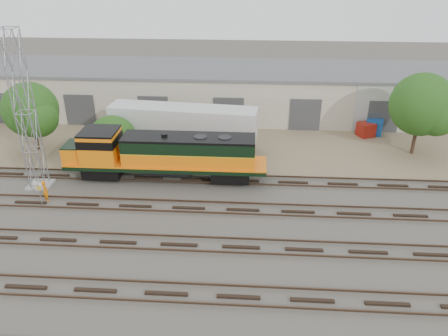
# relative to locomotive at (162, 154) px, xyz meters

# --- Properties ---
(ground) EXTENTS (140.00, 140.00, 0.00)m
(ground) POSITION_rel_locomotive_xyz_m (2.73, -6.00, -2.28)
(ground) COLOR #47423A
(ground) RESTS_ON ground
(dirt_strip) EXTENTS (80.00, 16.00, 0.02)m
(dirt_strip) POSITION_rel_locomotive_xyz_m (2.73, 9.00, -2.27)
(dirt_strip) COLOR #726047
(dirt_strip) RESTS_ON ground
(tracks) EXTENTS (80.00, 20.40, 0.28)m
(tracks) POSITION_rel_locomotive_xyz_m (2.73, -9.00, -2.20)
(tracks) COLOR black
(tracks) RESTS_ON ground
(warehouse) EXTENTS (58.40, 10.40, 5.30)m
(warehouse) POSITION_rel_locomotive_xyz_m (2.77, 16.98, 0.37)
(warehouse) COLOR beige
(warehouse) RESTS_ON ground
(locomotive) EXTENTS (16.43, 2.88, 3.95)m
(locomotive) POSITION_rel_locomotive_xyz_m (0.00, 0.00, 0.00)
(locomotive) COLOR black
(locomotive) RESTS_ON tracks
(signal_tower) EXTENTS (1.82, 1.82, 12.35)m
(signal_tower) POSITION_rel_locomotive_xyz_m (-9.72, -1.82, 3.74)
(signal_tower) COLOR gray
(signal_tower) RESTS_ON ground
(sign_post) EXTENTS (0.76, 0.32, 1.96)m
(sign_post) POSITION_rel_locomotive_xyz_m (-8.28, -4.75, -0.91)
(sign_post) COLOR gray
(sign_post) RESTS_ON ground
(worker) EXTENTS (0.73, 0.70, 1.68)m
(worker) POSITION_rel_locomotive_xyz_m (-8.23, -4.00, -1.44)
(worker) COLOR orange
(worker) RESTS_ON ground
(semi_trailer) EXTENTS (13.94, 4.09, 4.22)m
(semi_trailer) POSITION_rel_locomotive_xyz_m (1.14, 6.18, 0.38)
(semi_trailer) COLOR silver
(semi_trailer) RESTS_ON ground
(dumpster_blue) EXTENTS (2.01, 1.94, 1.50)m
(dumpster_blue) POSITION_rel_locomotive_xyz_m (19.85, 11.38, -1.53)
(dumpster_blue) COLOR navy
(dumpster_blue) RESTS_ON ground
(dumpster_red) EXTENTS (1.92, 1.86, 1.40)m
(dumpster_red) POSITION_rel_locomotive_xyz_m (18.85, 10.70, -1.58)
(dumpster_red) COLOR maroon
(dumpster_red) RESTS_ON ground
(tree_west) EXTENTS (5.29, 5.04, 6.59)m
(tree_west) POSITION_rel_locomotive_xyz_m (-12.79, 4.87, 1.66)
(tree_west) COLOR #382619
(tree_west) RESTS_ON ground
(tree_mid) EXTENTS (4.57, 4.35, 4.35)m
(tree_mid) POSITION_rel_locomotive_xyz_m (-4.97, 3.44, -0.47)
(tree_mid) COLOR #382619
(tree_mid) RESTS_ON ground
(tree_east) EXTENTS (5.91, 5.63, 7.60)m
(tree_east) POSITION_rel_locomotive_xyz_m (22.57, 6.45, 2.36)
(tree_east) COLOR #382619
(tree_east) RESTS_ON ground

